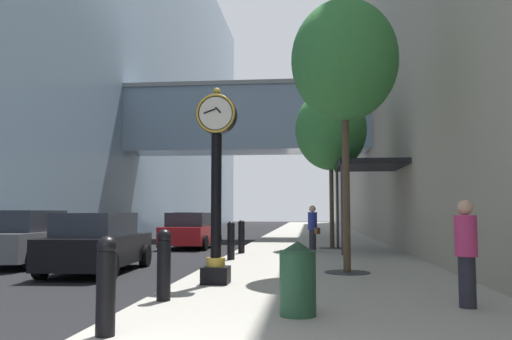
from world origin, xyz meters
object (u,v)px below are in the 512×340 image
pedestrian_by_clock (466,250)px  car_grey_far (27,238)px  pedestrian_walking (313,227)px  car_white_trailing (190,224)px  car_red_near (191,231)px  car_black_mid (98,243)px  street_clock (216,175)px  bollard_fourth (217,244)px  bollard_sixth (241,236)px  street_tree_near (344,61)px  bollard_fifth (231,239)px  street_tree_mid_near (331,130)px  bollard_second (164,263)px  trash_bin (298,277)px  bollard_nearest (106,284)px

pedestrian_by_clock → car_grey_far: pedestrian_by_clock is taller
pedestrian_walking → car_white_trailing: size_ratio=0.37×
pedestrian_by_clock → car_red_near: pedestrian_by_clock is taller
car_black_mid → street_clock: bearing=-37.3°
bollard_fourth → bollard_sixth: (0.00, 5.01, 0.00)m
pedestrian_walking → pedestrian_by_clock: bearing=-78.3°
street_clock → street_tree_near: size_ratio=0.60×
bollard_fifth → bollard_sixth: (0.00, 2.51, 0.00)m
car_grey_far → bollard_fourth: bearing=-14.4°
street_tree_near → car_red_near: bearing=121.7°
street_clock → street_tree_mid_near: size_ratio=0.63×
bollard_fifth → car_grey_far: bearing=-171.3°
car_grey_far → car_red_near: bearing=66.7°
street_clock → bollard_fifth: (-0.50, 5.41, -1.62)m
street_tree_near → pedestrian_by_clock: 6.43m
car_grey_far → car_black_mid: bearing=-29.6°
bollard_second → bollard_fifth: 7.52m
street_tree_mid_near → car_red_near: (-6.13, 1.37, -4.20)m
bollard_fourth → car_white_trailing: car_white_trailing is taller
car_black_mid → car_grey_far: size_ratio=1.01×
street_tree_near → pedestrian_by_clock: size_ratio=4.07×
street_clock → car_black_mid: size_ratio=0.92×
bollard_second → bollard_fourth: (0.00, 5.01, 0.00)m
trash_bin → pedestrian_walking: (0.28, 12.06, 0.36)m
street_tree_near → car_white_trailing: 25.59m
bollard_sixth → car_red_near: car_red_near is taller
bollard_nearest → pedestrian_by_clock: pedestrian_by_clock is taller
street_clock → bollard_fifth: 5.67m
bollard_fifth → car_black_mid: 4.12m
pedestrian_walking → car_red_near: 6.26m
street_clock → pedestrian_walking: bearing=77.1°
bollard_sixth → pedestrian_walking: bearing=21.3°
trash_bin → bollard_nearest: bearing=-147.2°
bollard_second → car_red_near: (-2.81, 14.26, 0.01)m
pedestrian_by_clock → bollard_fourth: bearing=133.1°
car_white_trailing → bollard_nearest: bearing=-78.8°
pedestrian_by_clock → car_black_mid: bearing=147.7°
street_clock → bollard_nearest: 4.91m
street_clock → street_tree_mid_near: street_tree_mid_near is taller
bollard_second → pedestrian_by_clock: pedestrian_by_clock is taller
trash_bin → car_white_trailing: 29.93m
bollard_second → street_tree_mid_near: (3.32, 12.89, 4.21)m
bollard_nearest → car_white_trailing: (-5.99, 30.23, 0.01)m
car_red_near → bollard_fifth: bearing=-67.4°
bollard_second → car_white_trailing: (-5.99, 27.72, 0.01)m
bollard_second → pedestrian_walking: size_ratio=0.69×
pedestrian_walking → car_red_near: size_ratio=0.42×
pedestrian_walking → bollard_fourth: bearing=-112.9°
car_white_trailing → street_tree_near: bearing=-68.3°
trash_bin → pedestrian_walking: bearing=88.7°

